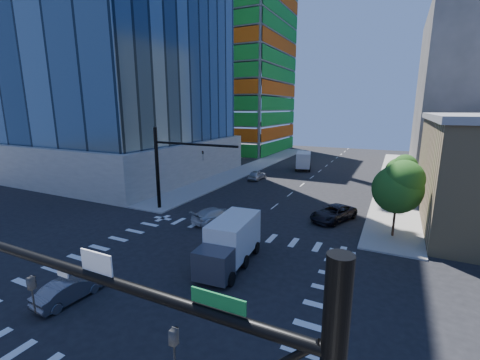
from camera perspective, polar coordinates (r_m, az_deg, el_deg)
The scene contains 14 objects.
ground at distance 22.80m, azimuth -10.24°, elevation -16.85°, with size 160.00×160.00×0.00m, color black.
road_markings at distance 22.80m, azimuth -10.24°, elevation -16.84°, with size 20.00×20.00×0.01m, color silver.
sidewalk_ne at distance 56.92m, azimuth 25.95°, elevation 0.13°, with size 5.00×60.00×0.15m, color gray.
sidewalk_nw at distance 61.98m, azimuth 2.26°, elevation 2.33°, with size 5.00×60.00×0.15m, color gray.
construction_building at distance 88.23m, azimuth -0.94°, elevation 21.41°, with size 25.16×34.50×70.60m.
signal_mast_nw at distance 35.56m, azimuth -12.72°, elevation 3.18°, with size 10.20×0.40×9.00m.
tree_south at distance 30.43m, azimuth 26.49°, elevation -0.97°, with size 4.16×4.16×6.82m.
tree_north at distance 42.35m, azimuth 26.82°, elevation 1.53°, with size 3.54×3.52×5.78m.
car_nb_far at distance 33.94m, azimuth 16.27°, elevation -5.69°, with size 2.56×5.55×1.54m, color black.
car_sb_near at distance 32.40m, azimuth -4.52°, elevation -6.17°, with size 2.03×4.99×1.45m, color silver.
car_sb_mid at distance 51.31m, azimuth 2.99°, elevation 0.91°, with size 1.74×4.33×1.48m, color #B7BBBF.
car_sb_cross at distance 22.43m, azimuth -28.04°, elevation -16.80°, with size 1.42×4.07×1.34m, color #57565C.
box_truck_near at distance 23.38m, azimuth -2.07°, elevation -11.84°, with size 3.18×6.49×3.30m.
box_truck_far at distance 61.10m, azimuth 11.22°, elevation 3.25°, with size 3.97×6.64×3.26m.
Camera 1 is at (12.04, -15.83, 11.14)m, focal length 24.00 mm.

